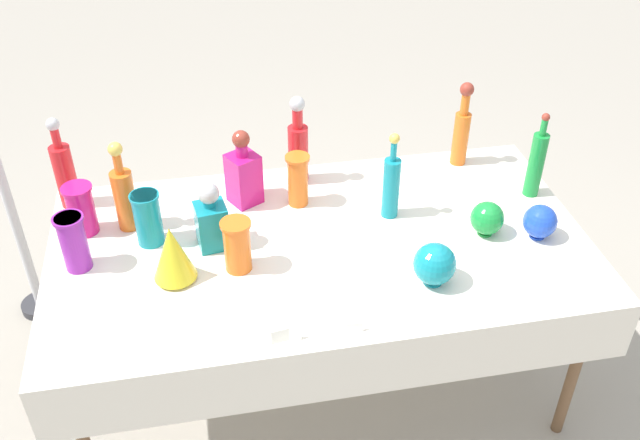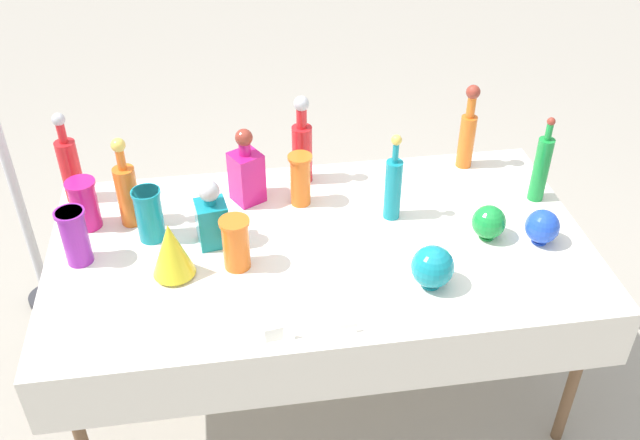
% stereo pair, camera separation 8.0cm
% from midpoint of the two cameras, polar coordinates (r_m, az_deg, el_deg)
% --- Properties ---
extents(ground_plane, '(40.00, 40.00, 0.00)m').
position_cam_midpoint_polar(ground_plane, '(3.17, -0.74, -12.63)').
color(ground_plane, '#A0998C').
extents(display_table, '(1.98, 1.07, 0.76)m').
position_cam_midpoint_polar(display_table, '(2.65, -0.75, -2.97)').
color(display_table, white).
rests_on(display_table, ground).
extents(tall_bottle_0, '(0.08, 0.08, 0.38)m').
position_cam_midpoint_polar(tall_bottle_0, '(2.89, -2.56, 5.88)').
color(tall_bottle_0, red).
rests_on(tall_bottle_0, display_table).
extents(tall_bottle_1, '(0.07, 0.07, 0.38)m').
position_cam_midpoint_polar(tall_bottle_1, '(3.06, 10.54, 7.17)').
color(tall_bottle_1, orange).
rests_on(tall_bottle_1, display_table).
extents(tall_bottle_2, '(0.08, 0.08, 0.37)m').
position_cam_midpoint_polar(tall_bottle_2, '(2.74, -16.21, 1.96)').
color(tall_bottle_2, orange).
rests_on(tall_bottle_2, display_table).
extents(tall_bottle_3, '(0.06, 0.06, 0.36)m').
position_cam_midpoint_polar(tall_bottle_3, '(2.93, 16.18, 4.44)').
color(tall_bottle_3, '#198C38').
rests_on(tall_bottle_3, display_table).
extents(tall_bottle_4, '(0.08, 0.08, 0.38)m').
position_cam_midpoint_polar(tall_bottle_4, '(2.94, -20.51, 3.67)').
color(tall_bottle_4, red).
rests_on(tall_bottle_4, display_table).
extents(tall_bottle_5, '(0.06, 0.06, 0.36)m').
position_cam_midpoint_polar(tall_bottle_5, '(2.71, 4.89, 2.86)').
color(tall_bottle_5, teal).
rests_on(tall_bottle_5, display_table).
extents(square_decanter_0, '(0.15, 0.15, 0.32)m').
position_cam_midpoint_polar(square_decanter_0, '(2.80, -6.95, 3.70)').
color(square_decanter_0, '#C61972').
rests_on(square_decanter_0, display_table).
extents(square_decanter_1, '(0.12, 0.12, 0.27)m').
position_cam_midpoint_polar(square_decanter_1, '(2.59, -9.57, 0.02)').
color(square_decanter_1, teal).
rests_on(square_decanter_1, display_table).
extents(slender_vase_0, '(0.11, 0.11, 0.21)m').
position_cam_midpoint_polar(slender_vase_0, '(2.66, -14.46, 0.20)').
color(slender_vase_0, teal).
rests_on(slender_vase_0, display_table).
extents(slender_vase_1, '(0.11, 0.11, 0.20)m').
position_cam_midpoint_polar(slender_vase_1, '(2.48, -7.57, -1.94)').
color(slender_vase_1, orange).
rests_on(slender_vase_1, display_table).
extents(slender_vase_2, '(0.10, 0.10, 0.22)m').
position_cam_midpoint_polar(slender_vase_2, '(2.78, -2.61, 3.32)').
color(slender_vase_2, orange).
rests_on(slender_vase_2, display_table).
extents(slender_vase_3, '(0.11, 0.11, 0.22)m').
position_cam_midpoint_polar(slender_vase_3, '(2.61, -19.96, -1.60)').
color(slender_vase_3, purple).
rests_on(slender_vase_3, display_table).
extents(slender_vase_4, '(0.11, 0.11, 0.20)m').
position_cam_midpoint_polar(slender_vase_4, '(2.79, -19.36, 0.90)').
color(slender_vase_4, '#C61972').
rests_on(slender_vase_4, display_table).
extents(fluted_vase_0, '(0.15, 0.15, 0.22)m').
position_cam_midpoint_polar(fluted_vase_0, '(2.47, -12.63, -2.61)').
color(fluted_vase_0, yellow).
rests_on(fluted_vase_0, display_table).
extents(round_bowl_0, '(0.15, 0.15, 0.15)m').
position_cam_midpoint_polar(round_bowl_0, '(2.44, 8.23, -3.52)').
color(round_bowl_0, teal).
rests_on(round_bowl_0, display_table).
extents(round_bowl_1, '(0.13, 0.13, 0.13)m').
position_cam_midpoint_polar(round_bowl_1, '(2.73, 16.40, -0.12)').
color(round_bowl_1, blue).
rests_on(round_bowl_1, display_table).
extents(round_bowl_2, '(0.13, 0.13, 0.13)m').
position_cam_midpoint_polar(round_bowl_2, '(2.70, 12.41, 0.13)').
color(round_bowl_2, '#198C38').
rests_on(round_bowl_2, display_table).
extents(price_tag_left, '(0.06, 0.02, 0.04)m').
position_cam_midpoint_polar(price_tag_left, '(2.26, -4.20, -9.24)').
color(price_tag_left, white).
rests_on(price_tag_left, display_table).
extents(price_tag_center, '(0.06, 0.02, 0.04)m').
position_cam_midpoint_polar(price_tag_center, '(2.26, -3.22, -9.15)').
color(price_tag_center, white).
rests_on(price_tag_center, display_table).
extents(price_tag_right, '(0.06, 0.02, 0.04)m').
position_cam_midpoint_polar(price_tag_right, '(2.28, 1.75, -8.60)').
color(price_tag_right, white).
rests_on(price_tag_right, display_table).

